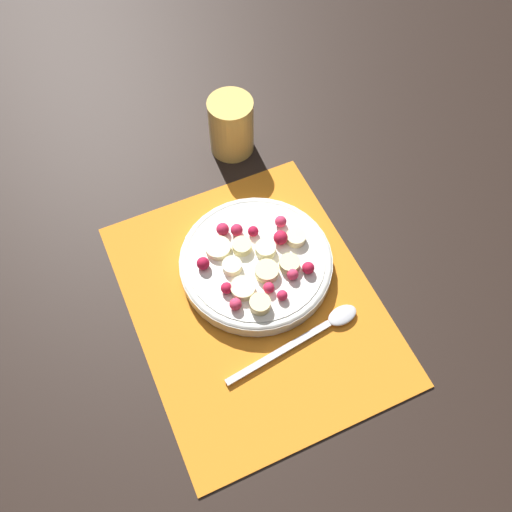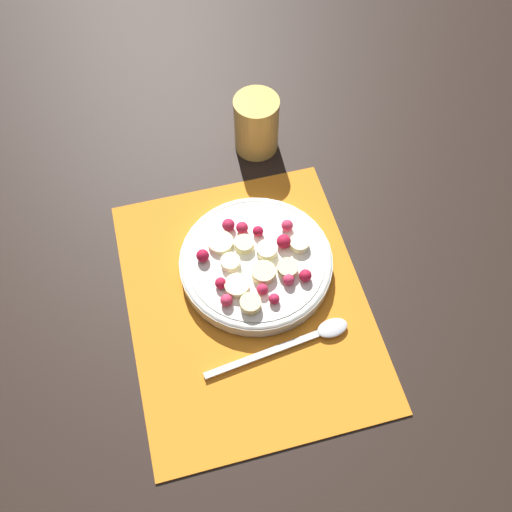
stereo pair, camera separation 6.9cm
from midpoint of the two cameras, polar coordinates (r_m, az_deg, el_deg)
name	(u,v)px [view 1 (the left image)]	position (r m, az deg, el deg)	size (l,w,h in m)	color
ground_plane	(253,303)	(0.80, -2.74, -4.89)	(3.00, 3.00, 0.00)	black
placemat	(253,302)	(0.80, -2.74, -4.79)	(0.41, 0.33, 0.01)	orange
fruit_bowl	(256,262)	(0.80, -2.43, -0.80)	(0.22, 0.22, 0.05)	silver
spoon	(319,329)	(0.77, 3.76, -7.51)	(0.04, 0.20, 0.01)	silver
drinking_glass	(231,126)	(0.92, -4.67, 12.71)	(0.07, 0.07, 0.10)	#F4CC66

